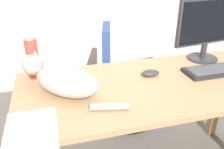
# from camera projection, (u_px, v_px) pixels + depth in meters

# --- Properties ---
(desk) EXTENTS (1.54, 0.69, 0.74)m
(desk) POSITION_uv_depth(u_px,v_px,m) (154.00, 98.00, 1.41)
(desk) COLOR tan
(desk) RESTS_ON ground_plane
(office_chair) EXTENTS (0.50, 0.48, 0.89)m
(office_chair) POSITION_uv_depth(u_px,v_px,m) (122.00, 83.00, 2.13)
(office_chair) COLOR black
(office_chair) RESTS_ON ground_plane
(monitor) EXTENTS (0.48, 0.20, 0.41)m
(monitor) POSITION_uv_depth(u_px,v_px,m) (208.00, 27.00, 1.57)
(monitor) COLOR #333338
(monitor) RESTS_ON desk
(keyboard) EXTENTS (0.44, 0.15, 0.03)m
(keyboard) POSITION_uv_depth(u_px,v_px,m) (219.00, 70.00, 1.48)
(keyboard) COLOR #232328
(keyboard) RESTS_ON desk
(cat) EXTENTS (0.48, 0.43, 0.20)m
(cat) POSITION_uv_depth(u_px,v_px,m) (63.00, 79.00, 1.22)
(cat) COLOR #B2ADA8
(cat) RESTS_ON desk
(computer_mouse) EXTENTS (0.11, 0.06, 0.04)m
(computer_mouse) POSITION_uv_depth(u_px,v_px,m) (150.00, 73.00, 1.43)
(computer_mouse) COLOR #333338
(computer_mouse) RESTS_ON desk
(paper_sheet) EXTENTS (0.21, 0.30, 0.00)m
(paper_sheet) POSITION_uv_depth(u_px,v_px,m) (31.00, 131.00, 0.98)
(paper_sheet) COLOR white
(paper_sheet) RESTS_ON desk
(spray_bottle) EXTENTS (0.07, 0.07, 0.26)m
(spray_bottle) POSITION_uv_depth(u_px,v_px,m) (33.00, 58.00, 1.37)
(spray_bottle) COLOR #D84C3D
(spray_bottle) RESTS_ON desk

